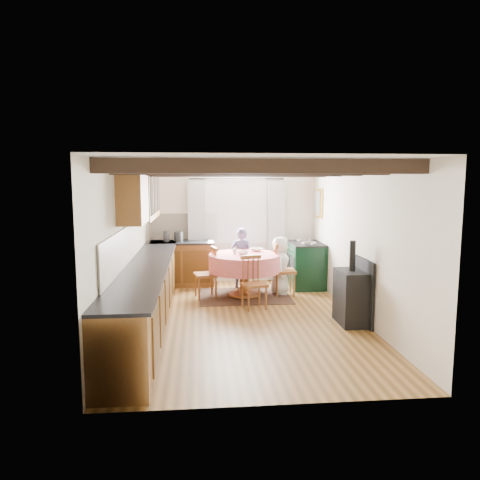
{
  "coord_description": "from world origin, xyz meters",
  "views": [
    {
      "loc": [
        -0.71,
        -6.8,
        2.15
      ],
      "look_at": [
        0.0,
        0.8,
        1.15
      ],
      "focal_mm": 33.65,
      "sensor_mm": 36.0,
      "label": 1
    }
  ],
  "objects": [
    {
      "name": "wall_picture",
      "position": [
        1.77,
        2.3,
        1.7
      ],
      "size": [
        0.04,
        0.5,
        0.6
      ],
      "primitive_type": "cube",
      "color": "gold",
      "rests_on": "wall_right"
    },
    {
      "name": "splash_back",
      "position": [
        -1.0,
        2.73,
        1.2
      ],
      "size": [
        1.4,
        0.02,
        0.55
      ],
      "primitive_type": "cube",
      "color": "beige",
      "rests_on": "wall_back"
    },
    {
      "name": "bowl_b",
      "position": [
        0.11,
        1.33,
        0.83
      ],
      "size": [
        0.27,
        0.27,
        0.06
      ],
      "primitive_type": "imported",
      "rotation": [
        0.0,
        0.0,
        0.77
      ],
      "color": "silver",
      "rests_on": "dining_table"
    },
    {
      "name": "worktop_back",
      "position": [
        -1.05,
        2.43,
        0.9
      ],
      "size": [
        1.3,
        0.64,
        0.04
      ],
      "primitive_type": "cube",
      "color": "black",
      "rests_on": "base_cabinet_back"
    },
    {
      "name": "beam_d",
      "position": [
        0.0,
        1.0,
        2.31
      ],
      "size": [
        3.6,
        0.16,
        0.16
      ],
      "primitive_type": "cube",
      "color": "black",
      "rests_on": "ceiling"
    },
    {
      "name": "chair_left",
      "position": [
        -0.59,
        1.35,
        0.48
      ],
      "size": [
        0.5,
        0.49,
        0.95
      ],
      "primitive_type": null,
      "rotation": [
        0.0,
        0.0,
        -1.37
      ],
      "color": "brown",
      "rests_on": "floor"
    },
    {
      "name": "curtain_left",
      "position": [
        -0.75,
        2.65,
        1.1
      ],
      "size": [
        0.35,
        0.1,
        2.1
      ],
      "primitive_type": "cube",
      "color": "#A9ABA9",
      "rests_on": "wall_back"
    },
    {
      "name": "wall_cabinet_solid",
      "position": [
        -1.63,
        -0.3,
        1.9
      ],
      "size": [
        0.34,
        0.9,
        0.7
      ],
      "primitive_type": "cube",
      "color": "brown",
      "rests_on": "wall_left"
    },
    {
      "name": "chair_right",
      "position": [
        0.9,
        1.46,
        0.5
      ],
      "size": [
        0.45,
        0.43,
        1.0
      ],
      "primitive_type": null,
      "rotation": [
        0.0,
        0.0,
        1.56
      ],
      "color": "brown",
      "rests_on": "floor"
    },
    {
      "name": "curtain_rod",
      "position": [
        0.1,
        2.65,
        2.2
      ],
      "size": [
        2.0,
        0.03,
        0.03
      ],
      "primitive_type": "cylinder",
      "rotation": [
        0.0,
        1.57,
        0.0
      ],
      "color": "black",
      "rests_on": "wall_back"
    },
    {
      "name": "cup",
      "position": [
        -0.03,
        1.48,
        0.85
      ],
      "size": [
        0.13,
        0.13,
        0.09
      ],
      "primitive_type": "imported",
      "rotation": [
        0.0,
        0.0,
        1.97
      ],
      "color": "silver",
      "rests_on": "dining_table"
    },
    {
      "name": "beam_b",
      "position": [
        0.0,
        -1.0,
        2.31
      ],
      "size": [
        3.6,
        0.16,
        0.16
      ],
      "primitive_type": "cube",
      "color": "black",
      "rests_on": "ceiling"
    },
    {
      "name": "child_right",
      "position": [
        0.84,
        1.52,
        0.55
      ],
      "size": [
        0.47,
        0.61,
        1.11
      ],
      "primitive_type": "imported",
      "rotation": [
        0.0,
        0.0,
        1.32
      ],
      "color": "silver",
      "rests_on": "floor"
    },
    {
      "name": "wall_back",
      "position": [
        0.0,
        2.75,
        1.2
      ],
      "size": [
        3.6,
        0.0,
        2.4
      ],
      "primitive_type": "cube",
      "color": "silver",
      "rests_on": "ground"
    },
    {
      "name": "beam_e",
      "position": [
        0.0,
        2.0,
        2.31
      ],
      "size": [
        3.6,
        0.16,
        0.16
      ],
      "primitive_type": "cube",
      "color": "black",
      "rests_on": "ceiling"
    },
    {
      "name": "wall_cabinet_glass",
      "position": [
        -1.63,
        1.2,
        1.95
      ],
      "size": [
        0.34,
        1.8,
        0.9
      ],
      "primitive_type": "cube",
      "color": "brown",
      "rests_on": "wall_left"
    },
    {
      "name": "child_far",
      "position": [
        0.16,
        2.13,
        0.61
      ],
      "size": [
        0.5,
        0.4,
        1.22
      ],
      "primitive_type": "imported",
      "rotation": [
        0.0,
        0.0,
        2.88
      ],
      "color": "#3D3E5C",
      "rests_on": "floor"
    },
    {
      "name": "aga_range",
      "position": [
        1.47,
        2.09,
        0.46
      ],
      "size": [
        0.65,
        1.01,
        0.93
      ],
      "primitive_type": null,
      "color": "black",
      "rests_on": "floor"
    },
    {
      "name": "floor",
      "position": [
        0.0,
        0.0,
        0.0
      ],
      "size": [
        3.6,
        5.5,
        0.0
      ],
      "primitive_type": "cube",
      "color": "olive",
      "rests_on": "ground"
    },
    {
      "name": "worktop_left",
      "position": [
        -1.48,
        0.0,
        0.9
      ],
      "size": [
        0.64,
        5.3,
        0.04
      ],
      "primitive_type": "cube",
      "color": "black",
      "rests_on": "base_cabinet_left"
    },
    {
      "name": "cast_iron_stove",
      "position": [
        1.58,
        -0.37,
        0.64
      ],
      "size": [
        0.38,
        0.64,
        1.27
      ],
      "primitive_type": null,
      "color": "black",
      "rests_on": "floor"
    },
    {
      "name": "chair_near",
      "position": [
        0.22,
        0.56,
        0.45
      ],
      "size": [
        0.48,
        0.49,
        0.9
      ],
      "primitive_type": null,
      "rotation": [
        0.0,
        0.0,
        0.25
      ],
      "color": "brown",
      "rests_on": "floor"
    },
    {
      "name": "window_frame",
      "position": [
        0.1,
        2.73,
        1.6
      ],
      "size": [
        1.34,
        0.03,
        1.54
      ],
      "primitive_type": "cube",
      "color": "white",
      "rests_on": "wall_back"
    },
    {
      "name": "wall_front",
      "position": [
        0.0,
        -2.75,
        1.2
      ],
      "size": [
        3.6,
        0.0,
        2.4
      ],
      "primitive_type": "cube",
      "color": "silver",
      "rests_on": "ground"
    },
    {
      "name": "ceiling",
      "position": [
        0.0,
        0.0,
        2.4
      ],
      "size": [
        3.6,
        5.5,
        0.0
      ],
      "primitive_type": "cube",
      "color": "white",
      "rests_on": "ground"
    },
    {
      "name": "beam_c",
      "position": [
        0.0,
        0.0,
        2.31
      ],
      "size": [
        3.6,
        0.16,
        0.16
      ],
      "primitive_type": "cube",
      "color": "black",
      "rests_on": "ceiling"
    },
    {
      "name": "rug",
      "position": [
        0.14,
        1.41,
        0.01
      ],
      "size": [
        1.69,
        1.32,
        0.01
      ],
      "primitive_type": "cube",
      "color": "#322017",
      "rests_on": "floor"
    },
    {
      "name": "bowl_a",
      "position": [
        0.41,
        1.76,
        0.83
      ],
      "size": [
        0.33,
        0.33,
        0.06
      ],
      "primitive_type": "imported",
      "rotation": [
        0.0,
        0.0,
        0.98
      ],
      "color": "silver",
      "rests_on": "dining_table"
    },
    {
      "name": "window_pane",
      "position": [
        0.1,
        2.74,
        1.6
      ],
      "size": [
        1.2,
        0.01,
        1.4
      ],
      "primitive_type": "cube",
      "color": "white",
      "rests_on": "wall_back"
    },
    {
      "name": "wall_left",
      "position": [
        -1.8,
        0.0,
        1.2
      ],
      "size": [
        0.0,
        5.5,
        2.4
      ],
      "primitive_type": "cube",
      "color": "silver",
      "rests_on": "ground"
    },
    {
      "name": "curtain_right",
      "position": [
        0.95,
        2.65,
        1.1
      ],
      "size": [
        0.35,
        0.1,
        2.1
      ],
      "primitive_type": "cube",
      "color": "#A9ABA9",
      "rests_on": "wall_back"
    },
    {
      "name": "wall_right",
      "position": [
        1.8,
        0.0,
        1.2
      ],
      "size": [
        0.0,
        5.5,
        2.4
      ],
      "primitive_type": "cube",
      "color": "silver",
      "rests_on": "ground"
    },
    {
      "name": "base_cabinet_back",
      "position": [
        -1.05,
        2.45,
        0.44
      ],
      "size": [
        1.3,
        0.6,
        0.88
      ],
      "primitive_type": "cube",
      "color": "brown",
      "rests_on": "floor"
    },
    {
      "name": "canister_wide",
      "position": [
        -1.12,
        2.42,
        1.02
      ],
      "size": [
        0.18,
        0.18,
        0.2
      ],
      "primitive_type": "cylinder",
      "color": "#262628",
      "rests_on": "worktop_back"
    },
    {
      "name": "canister_tall",
      "position": [
        -1.36,
        2.41,
        1.03
      ],
      "size": [
        0.13,
        0.13,
        0.22
      ],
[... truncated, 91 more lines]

